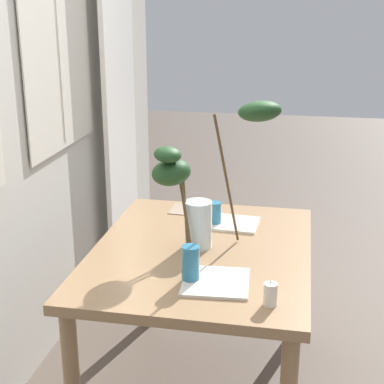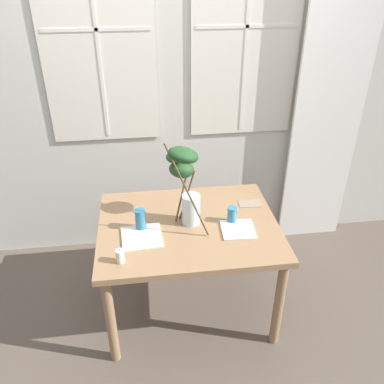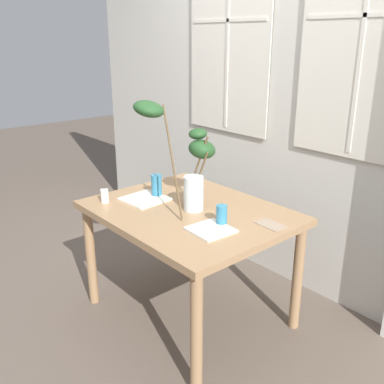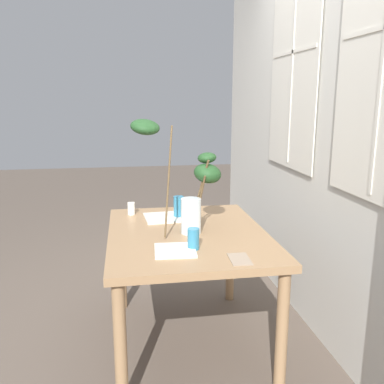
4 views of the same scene
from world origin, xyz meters
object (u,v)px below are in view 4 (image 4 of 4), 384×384
(drinking_glass_blue_right, at_px, (193,239))
(plate_square_right, at_px, (175,250))
(vase_with_branches, at_px, (187,179))
(plate_square_left, at_px, (164,217))
(pillar_candle, at_px, (131,209))
(dining_table, at_px, (188,246))
(drinking_glass_blue_left, at_px, (179,207))

(drinking_glass_blue_right, relative_size, plate_square_right, 0.54)
(vase_with_branches, xyz_separation_m, plate_square_left, (-0.29, -0.11, -0.31))
(drinking_glass_blue_right, xyz_separation_m, pillar_candle, (-0.72, -0.31, -0.01))
(plate_square_left, bearing_deg, dining_table, 19.49)
(drinking_glass_blue_left, distance_m, pillar_candle, 0.34)
(dining_table, distance_m, plate_square_left, 0.34)
(plate_square_left, bearing_deg, drinking_glass_blue_right, 9.25)
(drinking_glass_blue_left, height_order, plate_square_left, drinking_glass_blue_left)
(drinking_glass_blue_left, relative_size, drinking_glass_blue_right, 1.28)
(drinking_glass_blue_left, bearing_deg, dining_table, 2.21)
(drinking_glass_blue_right, bearing_deg, plate_square_left, -170.75)
(drinking_glass_blue_left, bearing_deg, drinking_glass_blue_right, 0.00)
(drinking_glass_blue_left, distance_m, plate_square_left, 0.12)
(dining_table, distance_m, plate_square_right, 0.34)
(pillar_candle, bearing_deg, dining_table, 36.51)
(vase_with_branches, xyz_separation_m, plate_square_right, (0.33, -0.11, -0.31))
(drinking_glass_blue_right, distance_m, pillar_candle, 0.79)
(drinking_glass_blue_left, relative_size, pillar_candle, 1.51)
(drinking_glass_blue_left, relative_size, plate_square_left, 0.58)
(drinking_glass_blue_right, height_order, pillar_candle, drinking_glass_blue_right)
(dining_table, xyz_separation_m, drinking_glass_blue_right, (0.29, -0.01, 0.15))
(plate_square_left, relative_size, plate_square_right, 1.18)
(plate_square_left, bearing_deg, drinking_glass_blue_left, 90.95)
(plate_square_right, bearing_deg, plate_square_left, 179.81)
(plate_square_right, distance_m, pillar_candle, 0.77)
(dining_table, bearing_deg, plate_square_left, -160.51)
(pillar_candle, bearing_deg, drinking_glass_blue_right, 23.21)
(dining_table, height_order, pillar_candle, pillar_candle)
(drinking_glass_blue_left, bearing_deg, pillar_candle, -112.02)
(dining_table, relative_size, pillar_candle, 12.22)
(dining_table, height_order, drinking_glass_blue_left, drinking_glass_blue_left)
(drinking_glass_blue_left, xyz_separation_m, drinking_glass_blue_right, (0.60, 0.00, -0.02))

